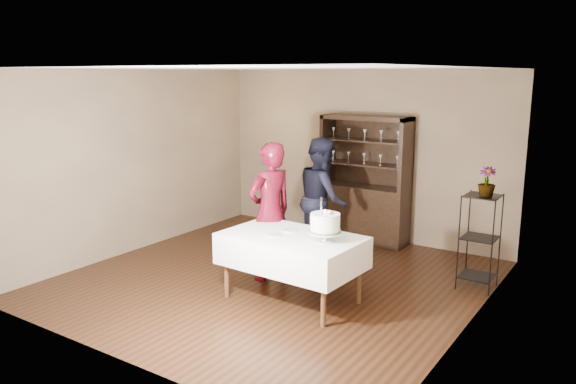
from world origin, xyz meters
name	(u,v)px	position (x,y,z in m)	size (l,w,h in m)	color
floor	(273,280)	(0.00, 0.00, 0.00)	(5.00, 5.00, 0.00)	black
ceiling	(272,68)	(0.00, 0.00, 2.70)	(5.00, 5.00, 0.00)	silver
back_wall	(361,155)	(0.00, 2.50, 1.35)	(5.00, 0.02, 2.70)	brown
wall_left	(136,161)	(-2.50, 0.00, 1.35)	(0.02, 5.00, 2.70)	brown
wall_right	(474,203)	(2.50, 0.00, 1.35)	(0.02, 5.00, 2.70)	brown
china_hutch	(365,200)	(0.20, 2.25, 0.66)	(1.40, 0.48, 2.00)	black
plant_etagere	(480,238)	(2.28, 1.20, 0.65)	(0.42, 0.42, 1.20)	black
cake_table	(292,251)	(0.56, -0.42, 0.61)	(1.65, 1.06, 0.80)	white
woman	(270,212)	(-0.07, 0.03, 0.90)	(0.66, 0.43, 1.80)	#350410
man	(323,198)	(0.06, 1.16, 0.88)	(0.86, 0.67, 1.77)	black
cake	(325,224)	(1.01, -0.43, 1.00)	(0.38, 0.38, 0.51)	beige
plate_near	(274,235)	(0.39, -0.55, 0.81)	(0.19, 0.19, 0.01)	beige
plate_far	(290,230)	(0.43, -0.27, 0.81)	(0.19, 0.19, 0.01)	beige
potted_plant	(487,182)	(2.33, 1.16, 1.37)	(0.20, 0.20, 0.36)	#426932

